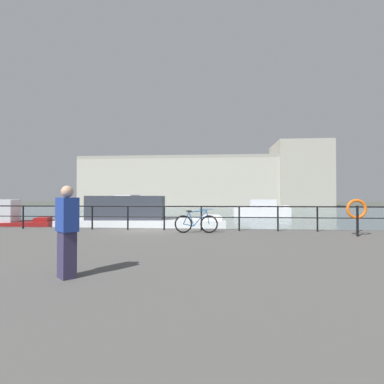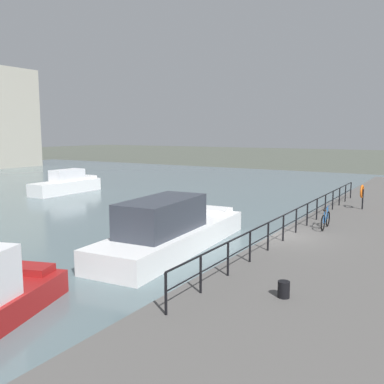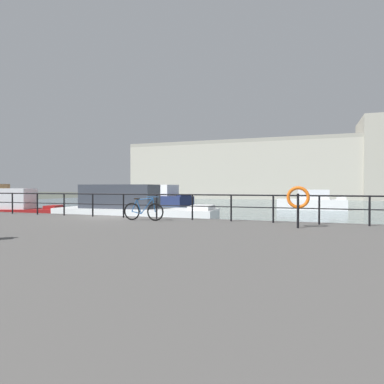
# 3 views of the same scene
# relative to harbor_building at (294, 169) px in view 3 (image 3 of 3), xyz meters

# --- Properties ---
(ground_plane) EXTENTS (240.00, 240.00, 0.00)m
(ground_plane) POSITION_rel_harbor_building_xyz_m (-5.17, -55.27, -5.87)
(ground_plane) COLOR #4C5147
(water_basin) EXTENTS (80.00, 60.00, 0.01)m
(water_basin) POSITION_rel_harbor_building_xyz_m (-5.17, -25.07, -5.86)
(water_basin) COLOR slate
(water_basin) RESTS_ON ground_plane
(harbor_building) EXTENTS (56.27, 12.82, 14.63)m
(harbor_building) POSITION_rel_harbor_building_xyz_m (0.00, 0.00, 0.00)
(harbor_building) COLOR #B2AD9E
(harbor_building) RESTS_ON ground_plane
(moored_harbor_tender) EXTENTS (10.11, 3.50, 2.43)m
(moored_harbor_tender) POSITION_rel_harbor_building_xyz_m (-6.84, -51.13, -4.95)
(moored_harbor_tender) COLOR white
(moored_harbor_tender) RESTS_ON water_basin
(moored_white_yacht) EXTENTS (7.20, 4.27, 2.18)m
(moored_white_yacht) POSITION_rel_harbor_building_xyz_m (-16.33, -51.03, -5.07)
(moored_white_yacht) COLOR maroon
(moored_white_yacht) RESTS_ON water_basin
(moored_green_narrowboat) EXTENTS (7.03, 5.05, 2.58)m
(moored_green_narrowboat) POSITION_rel_harbor_building_xyz_m (-13.74, -29.99, -4.88)
(moored_green_narrowboat) COLOR navy
(moored_green_narrowboat) RESTS_ON water_basin
(moored_cabin_cruiser) EXTENTS (6.65, 1.98, 2.03)m
(moored_cabin_cruiser) POSITION_rel_harbor_building_xyz_m (3.52, -33.14, -5.09)
(moored_cabin_cruiser) COLOR white
(moored_cabin_cruiser) RESTS_ON water_basin
(quay_railing) EXTENTS (21.45, 0.07, 1.08)m
(quay_railing) POSITION_rel_harbor_building_xyz_m (-3.55, -56.02, -4.22)
(quay_railing) COLOR black
(quay_railing) RESTS_ON quay_promenade
(parked_bicycle) EXTENTS (1.77, 0.14, 0.98)m
(parked_bicycle) POSITION_rel_harbor_building_xyz_m (-2.90, -56.91, -4.57)
(parked_bicycle) COLOR black
(parked_bicycle) RESTS_ON quay_promenade
(life_ring_stand) EXTENTS (0.75, 0.16, 1.40)m
(life_ring_stand) POSITION_rel_harbor_building_xyz_m (3.16, -57.39, -3.98)
(life_ring_stand) COLOR black
(life_ring_stand) RESTS_ON quay_promenade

